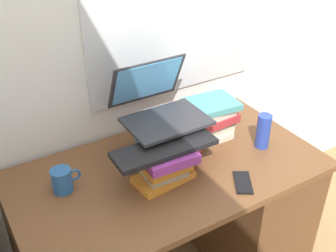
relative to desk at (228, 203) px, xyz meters
name	(u,v)px	position (x,y,z in m)	size (l,w,h in m)	color
wall_back	(120,11)	(-0.33, 0.43, 0.90)	(6.00, 0.06, 2.60)	white
desk	(228,203)	(0.00, 0.00, 0.00)	(1.31, 0.72, 0.73)	brown
book_stack_tall	(168,142)	(-0.30, 0.09, 0.42)	(0.26, 0.19, 0.18)	#8C338C
book_stack_keyboard_riser	(165,164)	(-0.38, -0.02, 0.40)	(0.25, 0.19, 0.14)	orange
book_stack_side	(211,118)	(-0.03, 0.14, 0.43)	(0.24, 0.20, 0.19)	beige
laptop	(158,104)	(-0.30, 0.17, 0.57)	(0.34, 0.34, 0.23)	#2D2D33
keyboard	(165,148)	(-0.38, -0.02, 0.48)	(0.42, 0.14, 0.02)	black
computer_mouse	(188,154)	(-0.21, 0.06, 0.35)	(0.06, 0.10, 0.04)	#A5A8AD
mug	(62,180)	(-0.76, 0.13, 0.38)	(0.12, 0.08, 0.10)	#265999
water_bottle	(263,131)	(0.12, -0.05, 0.41)	(0.06, 0.06, 0.16)	#263FA5
cell_phone	(243,182)	(-0.12, -0.21, 0.33)	(0.07, 0.14, 0.01)	black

